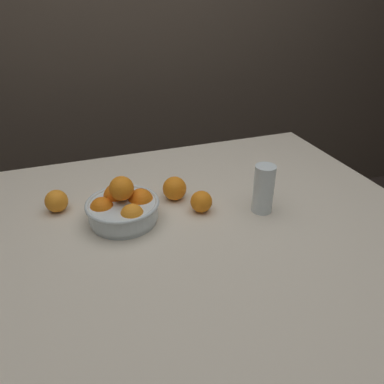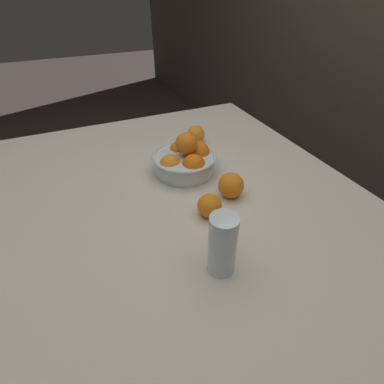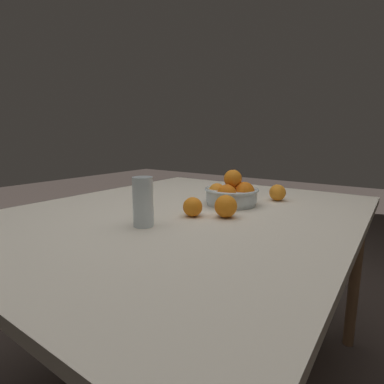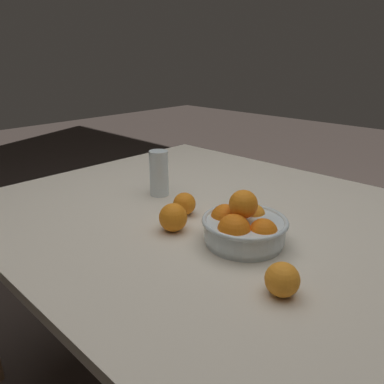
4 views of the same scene
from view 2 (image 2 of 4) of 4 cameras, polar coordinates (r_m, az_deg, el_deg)
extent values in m
plane|color=#3D332D|center=(1.48, -1.88, -26.55)|extent=(12.00, 12.00, 0.00)
cube|color=beige|center=(0.89, -2.81, -4.25)|extent=(1.44, 1.19, 0.03)
cylinder|color=#936B47|center=(1.64, -29.33, -4.94)|extent=(0.05, 0.05, 0.73)
cylinder|color=#936B47|center=(1.79, 5.77, 3.69)|extent=(0.05, 0.05, 0.73)
cylinder|color=silver|center=(1.05, -1.43, 4.23)|extent=(0.20, 0.20, 0.02)
cylinder|color=silver|center=(1.03, -1.45, 5.73)|extent=(0.21, 0.21, 0.05)
torus|color=silver|center=(1.02, -1.47, 6.88)|extent=(0.22, 0.22, 0.01)
sphere|color=orange|center=(0.98, 0.31, 5.03)|extent=(0.08, 0.08, 0.08)
sphere|color=orange|center=(1.05, 1.15, 7.37)|extent=(0.08, 0.08, 0.08)
sphere|color=orange|center=(1.08, -2.40, 7.85)|extent=(0.07, 0.07, 0.07)
sphere|color=orange|center=(0.99, -4.23, 5.14)|extent=(0.07, 0.07, 0.07)
sphere|color=orange|center=(1.00, -1.10, 9.22)|extent=(0.07, 0.07, 0.07)
cylinder|color=#F4A314|center=(0.69, 5.67, -11.45)|extent=(0.06, 0.06, 0.11)
cylinder|color=silver|center=(0.67, 5.80, -9.99)|extent=(0.06, 0.06, 0.16)
sphere|color=orange|center=(1.23, 0.74, 10.89)|extent=(0.07, 0.07, 0.07)
sphere|color=orange|center=(0.84, 3.34, -2.62)|extent=(0.07, 0.07, 0.07)
sphere|color=orange|center=(0.92, 7.42, 1.28)|extent=(0.08, 0.08, 0.08)
camera|label=1|loc=(1.14, -65.23, 21.82)|focal=35.00mm
camera|label=3|loc=(0.98, 73.93, -9.00)|focal=28.00mm
camera|label=4|loc=(1.70, 17.38, 31.64)|focal=35.00mm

